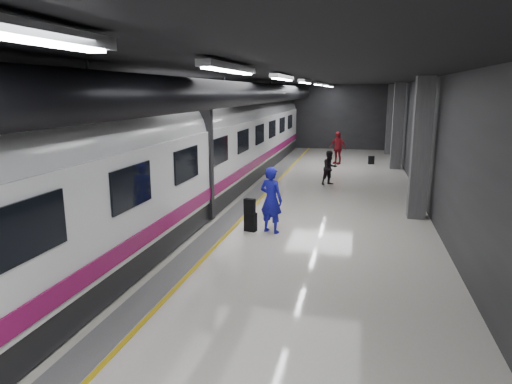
# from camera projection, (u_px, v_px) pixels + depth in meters

# --- Properties ---
(ground) EXTENTS (40.00, 40.00, 0.00)m
(ground) POSITION_uv_depth(u_px,v_px,m) (267.00, 225.00, 14.03)
(ground) COLOR silver
(ground) RESTS_ON ground
(platform_hall) EXTENTS (10.02, 40.02, 4.51)m
(platform_hall) POSITION_uv_depth(u_px,v_px,m) (265.00, 108.00, 14.24)
(platform_hall) COLOR black
(platform_hall) RESTS_ON ground
(train) EXTENTS (3.05, 38.00, 4.05)m
(train) POSITION_uv_depth(u_px,v_px,m) (166.00, 155.00, 14.29)
(train) COLOR black
(train) RESTS_ON ground
(traveler_main) EXTENTS (0.83, 0.68, 1.94)m
(traveler_main) POSITION_uv_depth(u_px,v_px,m) (271.00, 200.00, 13.16)
(traveler_main) COLOR #1C1CD4
(traveler_main) RESTS_ON ground
(suitcase_main) EXTENTS (0.39, 0.30, 0.55)m
(suitcase_main) POSITION_uv_depth(u_px,v_px,m) (251.00, 222.00, 13.41)
(suitcase_main) COLOR black
(suitcase_main) RESTS_ON ground
(shoulder_bag) EXTENTS (0.34, 0.23, 0.42)m
(shoulder_bag) POSITION_uv_depth(u_px,v_px,m) (250.00, 206.00, 13.30)
(shoulder_bag) COLOR black
(shoulder_bag) RESTS_ON suitcase_main
(traveler_far_a) EXTENTS (0.93, 0.91, 1.51)m
(traveler_far_a) POSITION_uv_depth(u_px,v_px,m) (330.00, 168.00, 20.01)
(traveler_far_a) COLOR black
(traveler_far_a) RESTS_ON ground
(traveler_far_b) EXTENTS (1.16, 0.93, 1.84)m
(traveler_far_b) POSITION_uv_depth(u_px,v_px,m) (337.00, 148.00, 25.78)
(traveler_far_b) COLOR maroon
(traveler_far_b) RESTS_ON ground
(suitcase_far) EXTENTS (0.35, 0.27, 0.46)m
(suitcase_far) POSITION_uv_depth(u_px,v_px,m) (371.00, 160.00, 25.86)
(suitcase_far) COLOR black
(suitcase_far) RESTS_ON ground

